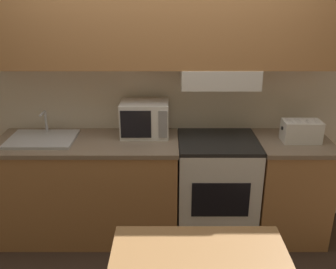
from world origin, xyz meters
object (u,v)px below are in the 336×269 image
(stove_range, at_px, (215,188))
(microwave, at_px, (144,119))
(toaster, at_px, (300,131))
(sink_basin, at_px, (41,139))

(stove_range, relative_size, microwave, 2.24)
(toaster, bearing_deg, stove_range, 178.08)
(microwave, height_order, toaster, microwave)
(stove_range, height_order, toaster, toaster)
(stove_range, relative_size, sink_basin, 1.65)
(microwave, relative_size, toaster, 1.26)
(microwave, height_order, sink_basin, microwave)
(stove_range, xyz_separation_m, toaster, (0.68, -0.02, 0.54))
(toaster, distance_m, sink_basin, 2.16)
(microwave, relative_size, sink_basin, 0.74)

